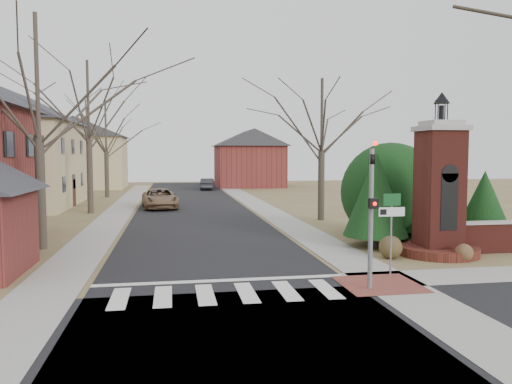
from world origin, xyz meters
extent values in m
plane|color=brown|center=(0.00, 0.00, 0.00)|extent=(120.00, 120.00, 0.00)
cube|color=black|center=(0.00, 22.00, 0.01)|extent=(8.00, 70.00, 0.01)
cube|color=black|center=(0.00, -3.00, 0.01)|extent=(120.00, 8.00, 0.01)
cube|color=silver|center=(0.00, 0.80, 0.01)|extent=(8.00, 2.20, 0.02)
cube|color=silver|center=(0.00, 2.30, 0.01)|extent=(8.00, 0.35, 0.02)
cube|color=gray|center=(5.20, 22.00, 0.01)|extent=(2.00, 60.00, 0.02)
cube|color=gray|center=(-5.20, 22.00, 0.01)|extent=(2.00, 60.00, 0.02)
cube|color=brown|center=(4.80, 1.00, 0.01)|extent=(2.40, 2.40, 0.02)
cylinder|color=slate|center=(4.30, 0.60, 2.10)|extent=(0.14, 0.14, 4.20)
imported|color=black|center=(4.30, 0.60, 4.05)|extent=(0.15, 0.18, 0.90)
sphere|color=#FF0C05|center=(4.30, 0.38, 4.35)|extent=(0.14, 0.14, 0.14)
cube|color=black|center=(4.30, 0.42, 2.60)|extent=(0.28, 0.16, 0.30)
sphere|color=#FF0C05|center=(4.30, 0.33, 2.60)|extent=(0.11, 0.11, 0.11)
cylinder|color=slate|center=(5.60, 2.00, 1.30)|extent=(0.06, 0.06, 2.60)
cube|color=silver|center=(5.60, 1.98, 2.15)|extent=(0.90, 0.03, 0.30)
cube|color=black|center=(5.30, 1.97, 2.15)|extent=(0.22, 0.02, 0.18)
cube|color=#0F471C|center=(5.60, 1.98, 2.55)|extent=(0.60, 0.03, 0.40)
cylinder|color=maroon|center=(9.00, 5.00, 0.18)|extent=(3.20, 3.20, 0.36)
cube|color=maroon|center=(9.00, 5.00, 2.50)|extent=(1.50, 1.50, 5.00)
cube|color=black|center=(9.00, 4.28, 2.20)|extent=(0.70, 0.10, 2.20)
cube|color=gray|center=(9.00, 5.00, 5.05)|extent=(1.70, 1.70, 0.20)
cube|color=gray|center=(9.00, 5.00, 5.25)|extent=(1.30, 1.30, 0.20)
cylinder|color=black|center=(9.00, 5.00, 5.65)|extent=(0.20, 0.20, 0.60)
cone|color=black|center=(9.00, 5.00, 6.25)|extent=(0.64, 0.64, 0.45)
cube|color=tan|center=(-13.50, 27.00, 3.20)|extent=(9.00, 12.00, 6.40)
cube|color=tan|center=(-12.00, 48.00, 3.00)|extent=(10.00, 8.00, 6.00)
cube|color=tan|center=(-14.80, 46.40, 6.99)|extent=(0.75, 0.75, 3.08)
cube|color=maroon|center=(8.00, 48.00, 2.50)|extent=(8.00, 8.00, 5.00)
cube|color=maroon|center=(5.76, 46.40, 5.90)|extent=(0.75, 0.75, 2.80)
cylinder|color=#473D33|center=(7.20, 7.00, 0.25)|extent=(0.20, 0.20, 0.50)
cone|color=black|center=(7.20, 7.00, 2.30)|extent=(2.80, 2.80, 3.60)
cylinder|color=#473D33|center=(10.50, 8.20, 0.25)|extent=(0.20, 0.20, 0.50)
cone|color=black|center=(10.50, 8.20, 2.60)|extent=(3.40, 3.40, 4.20)
cylinder|color=#473D33|center=(12.50, 7.20, 0.25)|extent=(0.20, 0.20, 0.50)
cone|color=black|center=(12.50, 7.20, 1.90)|extent=(2.40, 2.40, 2.80)
sphere|color=black|center=(9.00, 9.50, 2.40)|extent=(4.80, 4.80, 4.80)
cylinder|color=#473D33|center=(-7.00, 9.00, 2.42)|extent=(0.40, 0.40, 4.83)
cylinder|color=#473D33|center=(-7.00, 22.00, 2.52)|extent=(0.40, 0.40, 5.04)
cylinder|color=#473D33|center=(-7.50, 35.00, 2.21)|extent=(0.40, 0.40, 4.41)
cylinder|color=#473D33|center=(7.50, 16.00, 2.10)|extent=(0.40, 0.40, 4.20)
imported|color=#846648|center=(-2.40, 24.40, 0.73)|extent=(2.93, 5.49, 1.47)
imported|color=#313339|center=(2.48, 43.07, 0.65)|extent=(1.96, 4.11, 1.30)
sphere|color=#4C3F23|center=(6.80, 4.60, 0.45)|extent=(0.90, 0.90, 0.90)
sphere|color=brown|center=(9.30, 3.65, 0.34)|extent=(0.68, 0.68, 0.68)
camera|label=1|loc=(-1.52, -13.30, 4.05)|focal=35.00mm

